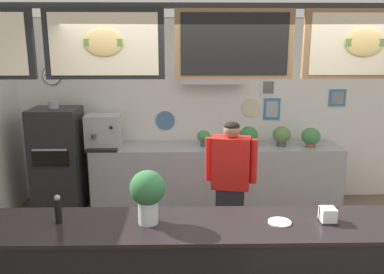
{
  "coord_description": "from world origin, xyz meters",
  "views": [
    {
      "loc": [
        -0.37,
        -3.22,
        2.38
      ],
      "look_at": [
        -0.29,
        0.83,
        1.41
      ],
      "focal_mm": 37.47,
      "sensor_mm": 36.0,
      "label": 1
    }
  ],
  "objects_px": {
    "condiment_plate": "(280,222)",
    "pepper_grinder": "(58,209)",
    "espresso_machine": "(104,132)",
    "napkin_holder": "(328,215)",
    "potted_sage": "(282,135)",
    "potted_thyme": "(311,137)",
    "shop_worker": "(230,186)",
    "pizza_oven": "(58,161)",
    "basil_vase": "(148,194)",
    "potted_oregano": "(249,136)",
    "potted_basil": "(204,137)"
  },
  "relations": [
    {
      "from": "espresso_machine",
      "to": "napkin_holder",
      "type": "xyz_separation_m",
      "value": [
        2.25,
        -2.69,
        -0.07
      ]
    },
    {
      "from": "potted_thyme",
      "to": "napkin_holder",
      "type": "xyz_separation_m",
      "value": [
        -0.7,
        -2.68,
        0.01
      ]
    },
    {
      "from": "pizza_oven",
      "to": "potted_basil",
      "type": "relative_size",
      "value": 6.8
    },
    {
      "from": "espresso_machine",
      "to": "potted_oregano",
      "type": "height_order",
      "value": "espresso_machine"
    },
    {
      "from": "pizza_oven",
      "to": "basil_vase",
      "type": "xyz_separation_m",
      "value": [
        1.49,
        -2.57,
        0.51
      ]
    },
    {
      "from": "pizza_oven",
      "to": "potted_sage",
      "type": "height_order",
      "value": "pizza_oven"
    },
    {
      "from": "potted_thyme",
      "to": "pepper_grinder",
      "type": "distance_m",
      "value": 3.85
    },
    {
      "from": "pizza_oven",
      "to": "espresso_machine",
      "type": "relative_size",
      "value": 3.34
    },
    {
      "from": "potted_thyme",
      "to": "basil_vase",
      "type": "xyz_separation_m",
      "value": [
        -2.09,
        -2.67,
        0.2
      ]
    },
    {
      "from": "napkin_holder",
      "to": "condiment_plate",
      "type": "xyz_separation_m",
      "value": [
        -0.38,
        -0.02,
        -0.05
      ]
    },
    {
      "from": "pepper_grinder",
      "to": "shop_worker",
      "type": "bearing_deg",
      "value": 41.25
    },
    {
      "from": "potted_oregano",
      "to": "pepper_grinder",
      "type": "xyz_separation_m",
      "value": [
        -1.9,
        -2.7,
        0.06
      ]
    },
    {
      "from": "shop_worker",
      "to": "pepper_grinder",
      "type": "height_order",
      "value": "shop_worker"
    },
    {
      "from": "potted_sage",
      "to": "potted_oregano",
      "type": "relative_size",
      "value": 1.0
    },
    {
      "from": "potted_basil",
      "to": "condiment_plate",
      "type": "xyz_separation_m",
      "value": [
        0.45,
        -2.75,
        -0.02
      ]
    },
    {
      "from": "potted_thyme",
      "to": "basil_vase",
      "type": "relative_size",
      "value": 0.66
    },
    {
      "from": "shop_worker",
      "to": "condiment_plate",
      "type": "height_order",
      "value": "shop_worker"
    },
    {
      "from": "potted_basil",
      "to": "napkin_holder",
      "type": "xyz_separation_m",
      "value": [
        0.83,
        -2.74,
        0.02
      ]
    },
    {
      "from": "potted_basil",
      "to": "pepper_grinder",
      "type": "bearing_deg",
      "value": -114.77
    },
    {
      "from": "napkin_holder",
      "to": "pepper_grinder",
      "type": "height_order",
      "value": "pepper_grinder"
    },
    {
      "from": "espresso_machine",
      "to": "pepper_grinder",
      "type": "xyz_separation_m",
      "value": [
        0.17,
        -2.67,
        -0.01
      ]
    },
    {
      "from": "potted_basil",
      "to": "potted_sage",
      "type": "xyz_separation_m",
      "value": [
        1.12,
        -0.01,
        0.02
      ]
    },
    {
      "from": "condiment_plate",
      "to": "potted_oregano",
      "type": "bearing_deg",
      "value": 85.98
    },
    {
      "from": "shop_worker",
      "to": "potted_oregano",
      "type": "xyz_separation_m",
      "value": [
        0.42,
        1.4,
        0.24
      ]
    },
    {
      "from": "shop_worker",
      "to": "napkin_holder",
      "type": "distance_m",
      "value": 1.47
    },
    {
      "from": "potted_sage",
      "to": "basil_vase",
      "type": "bearing_deg",
      "value": -121.78
    },
    {
      "from": "shop_worker",
      "to": "condiment_plate",
      "type": "relative_size",
      "value": 8.69
    },
    {
      "from": "shop_worker",
      "to": "espresso_machine",
      "type": "bearing_deg",
      "value": -28.41
    },
    {
      "from": "potted_thyme",
      "to": "potted_oregano",
      "type": "bearing_deg",
      "value": 177.46
    },
    {
      "from": "potted_oregano",
      "to": "pizza_oven",
      "type": "bearing_deg",
      "value": -176.97
    },
    {
      "from": "condiment_plate",
      "to": "basil_vase",
      "type": "bearing_deg",
      "value": 178.75
    },
    {
      "from": "potted_basil",
      "to": "potted_thyme",
      "type": "bearing_deg",
      "value": -2.06
    },
    {
      "from": "potted_sage",
      "to": "basil_vase",
      "type": "relative_size",
      "value": 0.68
    },
    {
      "from": "basil_vase",
      "to": "condiment_plate",
      "type": "relative_size",
      "value": 2.36
    },
    {
      "from": "condiment_plate",
      "to": "pepper_grinder",
      "type": "xyz_separation_m",
      "value": [
        -1.7,
        0.04,
        0.11
      ]
    },
    {
      "from": "potted_sage",
      "to": "potted_thyme",
      "type": "bearing_deg",
      "value": -5.96
    },
    {
      "from": "shop_worker",
      "to": "potted_sage",
      "type": "bearing_deg",
      "value": -111.18
    },
    {
      "from": "potted_sage",
      "to": "condiment_plate",
      "type": "height_order",
      "value": "potted_sage"
    },
    {
      "from": "potted_basil",
      "to": "pizza_oven",
      "type": "bearing_deg",
      "value": -175.59
    },
    {
      "from": "shop_worker",
      "to": "basil_vase",
      "type": "distance_m",
      "value": 1.59
    },
    {
      "from": "potted_thyme",
      "to": "potted_basil",
      "type": "distance_m",
      "value": 1.53
    },
    {
      "from": "shop_worker",
      "to": "pepper_grinder",
      "type": "bearing_deg",
      "value": 52.58
    },
    {
      "from": "potted_basil",
      "to": "potted_sage",
      "type": "height_order",
      "value": "potted_sage"
    },
    {
      "from": "condiment_plate",
      "to": "shop_worker",
      "type": "bearing_deg",
      "value": 99.53
    },
    {
      "from": "espresso_machine",
      "to": "condiment_plate",
      "type": "height_order",
      "value": "espresso_machine"
    },
    {
      "from": "potted_oregano",
      "to": "pepper_grinder",
      "type": "height_order",
      "value": "pepper_grinder"
    },
    {
      "from": "shop_worker",
      "to": "potted_sage",
      "type": "xyz_separation_m",
      "value": [
        0.89,
        1.4,
        0.24
      ]
    },
    {
      "from": "potted_basil",
      "to": "basil_vase",
      "type": "bearing_deg",
      "value": -101.63
    },
    {
      "from": "basil_vase",
      "to": "potted_oregano",
      "type": "bearing_deg",
      "value": 66.06
    },
    {
      "from": "potted_oregano",
      "to": "pepper_grinder",
      "type": "distance_m",
      "value": 3.3
    }
  ]
}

